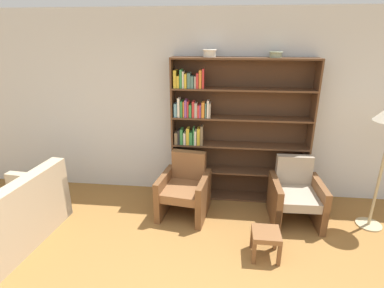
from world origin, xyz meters
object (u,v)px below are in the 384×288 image
at_px(bookshelf, 226,133).
at_px(armchair_leather, 185,189).
at_px(bowl_sage, 210,53).
at_px(bowl_copper, 276,54).
at_px(armchair_cushioned, 295,194).
at_px(footstool, 266,237).
at_px(couch, 1,225).

distance_m(bookshelf, armchair_leather, 1.01).
xyz_separation_m(bowl_sage, bowl_copper, (0.87, 0.00, -0.01)).
height_order(armchair_cushioned, footstool, armchair_cushioned).
distance_m(bowl_sage, couch, 3.33).
bearing_deg(footstool, bowl_copper, 84.52).
bearing_deg(armchair_cushioned, footstool, 58.12).
height_order(bowl_copper, armchair_leather, bowl_copper).
distance_m(bookshelf, armchair_cushioned, 1.27).
relative_size(bowl_copper, footstool, 0.54).
xyz_separation_m(bowl_sage, couch, (-2.32, -1.48, -1.87)).
relative_size(bookshelf, armchair_cushioned, 2.51).
bearing_deg(footstool, armchair_cushioned, 59.61).
relative_size(bookshelf, footstool, 6.43).
height_order(bowl_sage, footstool, bowl_sage).
distance_m(bowl_copper, couch, 3.98).
relative_size(armchair_leather, footstool, 2.57).
distance_m(bookshelf, bowl_copper, 1.27).
height_order(bowl_sage, armchair_cushioned, bowl_sage).
relative_size(bowl_sage, armchair_leather, 0.22).
xyz_separation_m(couch, armchair_leather, (2.04, 0.97, 0.08)).
xyz_separation_m(couch, armchair_cushioned, (3.54, 0.97, 0.08)).
distance_m(bookshelf, couch, 3.08).
xyz_separation_m(bookshelf, footstool, (0.47, -1.34, -0.77)).
height_order(bookshelf, couch, bookshelf).
bearing_deg(armchair_leather, bowl_copper, -147.74).
bearing_deg(bookshelf, bowl_sage, -176.53).
distance_m(armchair_leather, footstool, 1.31).
xyz_separation_m(bowl_copper, footstool, (-0.13, -1.33, -1.89)).
height_order(bowl_copper, footstool, bowl_copper).
bearing_deg(bowl_sage, armchair_cushioned, -23.07).
bearing_deg(bowl_copper, couch, -155.05).
distance_m(bowl_sage, armchair_leather, 1.88).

